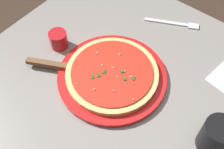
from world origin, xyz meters
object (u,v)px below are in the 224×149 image
object	(u,v)px
pizza	(112,74)
cup_tall_drink	(216,136)
pizza_server	(60,66)
cup_small_sauce	(58,40)
fork	(175,23)
serving_plate	(112,77)

from	to	relation	value
pizza	cup_tall_drink	xyz separation A→B (m)	(-0.33, 0.00, 0.03)
pizza_server	cup_small_sauce	world-z (taller)	cup_small_sauce
pizza	pizza_server	world-z (taller)	pizza
pizza_server	fork	xyz separation A→B (m)	(-0.17, -0.39, -0.02)
serving_plate	cup_tall_drink	size ratio (longest dim) A/B	3.25
cup_tall_drink	cup_small_sauce	distance (m)	0.54
cup_tall_drink	cup_small_sauce	size ratio (longest dim) A/B	1.73
cup_tall_drink	fork	bearing A→B (deg)	-46.33
pizza_server	cup_small_sauce	xyz separation A→B (m)	(0.07, -0.07, 0.01)
pizza	cup_tall_drink	bearing A→B (deg)	179.67
cup_tall_drink	fork	distance (m)	0.44
pizza_server	fork	size ratio (longest dim) A/B	1.24
pizza_server	pizza	bearing A→B (deg)	-152.44
pizza_server	serving_plate	bearing A→B (deg)	-152.43
pizza	fork	size ratio (longest dim) A/B	1.57
pizza_server	cup_small_sauce	size ratio (longest dim) A/B	3.74
serving_plate	fork	size ratio (longest dim) A/B	1.86
pizza_server	cup_small_sauce	bearing A→B (deg)	-42.92
serving_plate	pizza_server	bearing A→B (deg)	27.57
pizza	cup_small_sauce	world-z (taller)	cup_small_sauce
fork	cup_tall_drink	bearing A→B (deg)	133.67
fork	pizza_server	bearing A→B (deg)	66.65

